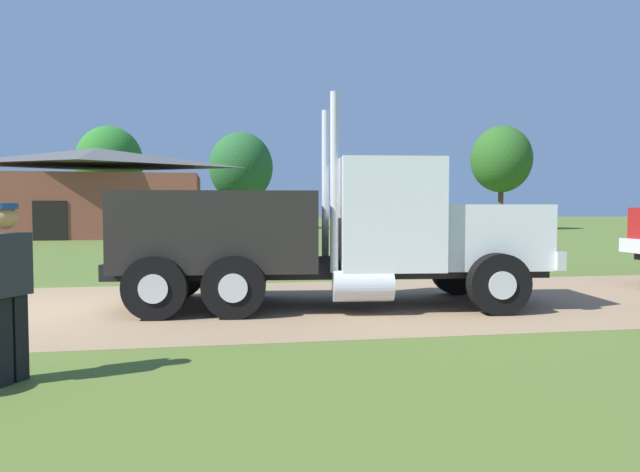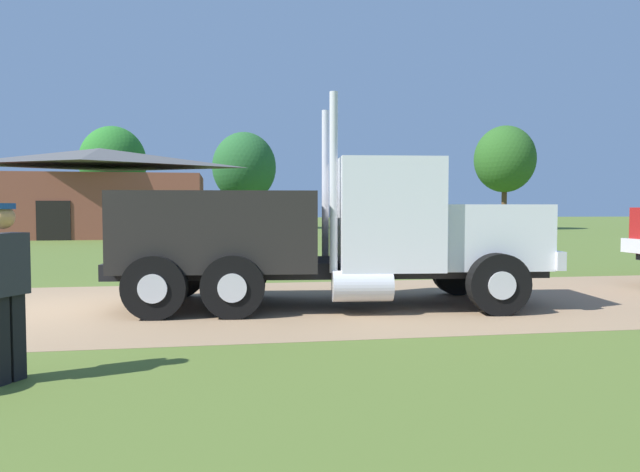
# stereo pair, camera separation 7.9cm
# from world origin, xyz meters

# --- Properties ---
(ground_plane) EXTENTS (200.00, 200.00, 0.00)m
(ground_plane) POSITION_xyz_m (0.00, 0.00, 0.00)
(ground_plane) COLOR #526728
(dirt_track) EXTENTS (120.00, 6.14, 0.01)m
(dirt_track) POSITION_xyz_m (0.00, 0.00, 0.00)
(dirt_track) COLOR #967857
(dirt_track) RESTS_ON ground_plane
(truck_foreground_white) EXTENTS (7.99, 3.21, 3.72)m
(truck_foreground_white) POSITION_xyz_m (4.74, -0.25, 1.31)
(truck_foreground_white) COLOR black
(truck_foreground_white) RESTS_ON ground_plane
(visitor_standing_near) EXTENTS (0.44, 0.56, 1.84)m
(visitor_standing_near) POSITION_xyz_m (0.70, -4.33, 1.02)
(visitor_standing_near) COLOR #2D2D33
(visitor_standing_near) RESTS_ON ground_plane
(shed_building) EXTENTS (12.89, 7.15, 5.46)m
(shed_building) POSITION_xyz_m (-4.77, 26.51, 2.63)
(shed_building) COLOR brown
(shed_building) RESTS_ON ground_plane
(tree_mid) EXTENTS (4.90, 4.90, 7.96)m
(tree_mid) POSITION_xyz_m (-5.58, 34.94, 5.25)
(tree_mid) COLOR #513823
(tree_mid) RESTS_ON ground_plane
(tree_right) EXTENTS (5.46, 5.46, 8.33)m
(tree_right) POSITION_xyz_m (4.38, 39.61, 5.31)
(tree_right) COLOR #513823
(tree_right) RESTS_ON ground_plane
(tree_far_right) EXTENTS (5.05, 5.05, 8.67)m
(tree_far_right) POSITION_xyz_m (25.88, 34.67, 5.87)
(tree_far_right) COLOR #513823
(tree_far_right) RESTS_ON ground_plane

